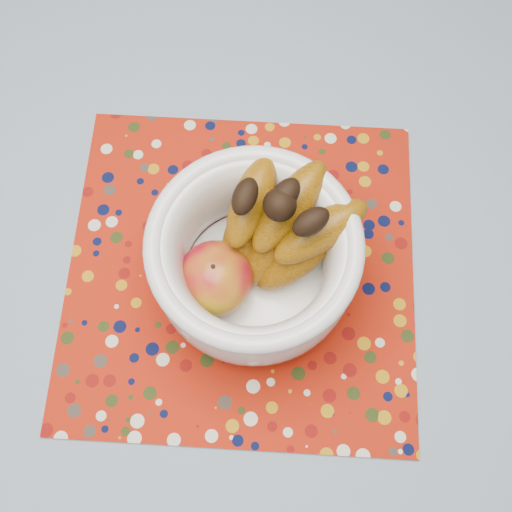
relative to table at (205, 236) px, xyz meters
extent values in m
plane|color=#2D2826|center=(0.00, 0.00, -0.67)|extent=(4.00, 4.00, 0.00)
cube|color=brown|center=(0.00, 0.00, 0.06)|extent=(1.20, 1.20, 0.04)
cylinder|color=brown|center=(-0.53, 0.53, -0.32)|extent=(0.06, 0.06, 0.71)
cube|color=slate|center=(0.00, 0.00, 0.08)|extent=(1.32, 1.32, 0.01)
cube|color=#9B1808|center=(0.08, -0.05, 0.09)|extent=(0.56, 0.56, 0.00)
cylinder|color=white|center=(0.11, -0.06, 0.10)|extent=(0.12, 0.12, 0.01)
cylinder|color=white|center=(0.11, -0.06, 0.11)|extent=(0.17, 0.17, 0.01)
torus|color=white|center=(0.11, -0.06, 0.22)|extent=(0.23, 0.23, 0.02)
ellipsoid|color=maroon|center=(0.07, -0.09, 0.15)|extent=(0.09, 0.09, 0.08)
sphere|color=black|center=(0.12, -0.02, 0.25)|extent=(0.04, 0.04, 0.04)
camera|label=1|loc=(0.20, -0.27, 0.81)|focal=42.00mm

